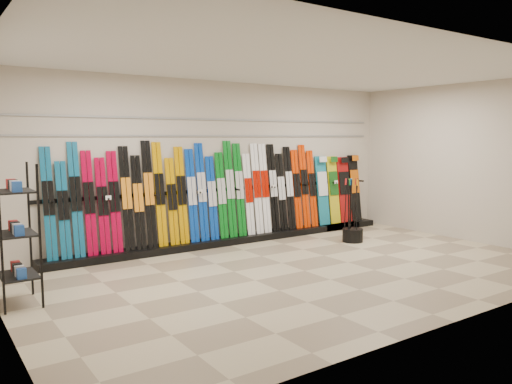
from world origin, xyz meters
TOP-DOWN VIEW (x-y plane):
  - floor at (0.00, 0.00)m, footprint 8.00×8.00m
  - back_wall at (0.00, 2.50)m, footprint 8.00×0.00m
  - right_wall at (4.00, 0.00)m, footprint 0.00×5.00m
  - ceiling at (0.00, 0.00)m, footprint 8.00×8.00m
  - ski_rack_base at (0.22, 2.28)m, footprint 8.00×0.40m
  - skis at (-0.45, 2.35)m, footprint 5.38×0.27m
  - snowboards at (2.93, 2.35)m, footprint 1.24×0.23m
  - accessory_rack at (-3.75, 0.78)m, footprint 0.40×0.60m
  - pole_bin at (2.10, 1.09)m, footprint 0.39×0.39m
  - ski_poles at (2.06, 1.12)m, footprint 0.32×0.33m
  - slatwall_rail_0 at (0.00, 2.48)m, footprint 7.60×0.02m
  - slatwall_rail_1 at (0.00, 2.48)m, footprint 7.60×0.02m

SIDE VIEW (x-z plane):
  - floor at x=0.00m, z-range 0.00..0.00m
  - ski_rack_base at x=0.22m, z-range 0.00..0.12m
  - pole_bin at x=2.10m, z-range 0.00..0.25m
  - ski_poles at x=2.06m, z-range 0.02..1.20m
  - accessory_rack at x=-3.75m, z-range 0.00..1.67m
  - snowboards at x=2.93m, z-range 0.11..1.57m
  - skis at x=-0.45m, z-range 0.05..1.85m
  - back_wall at x=0.00m, z-range -2.50..5.50m
  - right_wall at x=4.00m, z-range -1.00..4.00m
  - slatwall_rail_0 at x=0.00m, z-range 1.98..2.02m
  - slatwall_rail_1 at x=0.00m, z-range 2.28..2.31m
  - ceiling at x=0.00m, z-range 3.00..3.00m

